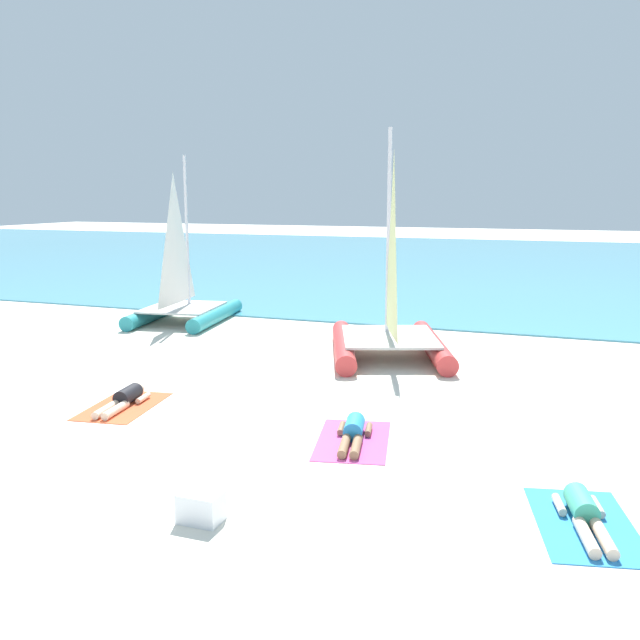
% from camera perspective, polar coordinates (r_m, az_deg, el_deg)
% --- Properties ---
extents(ground_plane, '(120.00, 120.00, 0.00)m').
position_cam_1_polar(ground_plane, '(19.64, 5.30, -0.85)').
color(ground_plane, silver).
extents(ocean_water, '(120.00, 40.00, 0.05)m').
position_cam_1_polar(ocean_water, '(39.67, 13.02, 4.64)').
color(ocean_water, '#4C9EB7').
rests_on(ocean_water, ground).
extents(sailboat_red, '(3.85, 4.73, 5.33)m').
position_cam_1_polar(sailboat_red, '(16.35, 5.72, -0.30)').
color(sailboat_red, '#CC3838').
rests_on(sailboat_red, ground).
extents(sailboat_teal, '(2.97, 4.11, 4.94)m').
position_cam_1_polar(sailboat_teal, '(21.11, -11.24, 1.80)').
color(sailboat_teal, teal).
rests_on(sailboat_teal, ground).
extents(towel_center_left, '(1.37, 2.04, 0.01)m').
position_cam_1_polar(towel_center_left, '(13.14, -15.92, -6.85)').
color(towel_center_left, '#EA5933').
rests_on(towel_center_left, ground).
extents(sunbather_center_left, '(0.63, 1.57, 0.30)m').
position_cam_1_polar(sunbather_center_left, '(13.17, -15.81, -6.25)').
color(sunbather_center_left, black).
rests_on(sunbather_center_left, towel_center_left).
extents(towel_center_right, '(1.48, 2.09, 0.01)m').
position_cam_1_polar(towel_center_right, '(10.99, 2.74, -9.89)').
color(towel_center_right, '#D84C99').
rests_on(towel_center_right, ground).
extents(sunbather_center_right, '(0.72, 1.56, 0.30)m').
position_cam_1_polar(sunbather_center_right, '(11.01, 2.77, -9.15)').
color(sunbather_center_right, '#268CCC').
rests_on(sunbather_center_right, towel_center_right).
extents(towel_rightmost, '(1.49, 2.10, 0.01)m').
position_cam_1_polar(towel_rightmost, '(8.96, 20.99, -15.46)').
color(towel_rightmost, '#338CD8').
rests_on(towel_rightmost, ground).
extents(sunbather_rightmost, '(0.73, 1.56, 0.30)m').
position_cam_1_polar(sunbather_rightmost, '(8.97, 20.94, -14.56)').
color(sunbather_rightmost, '#3FB28C').
rests_on(sunbather_rightmost, towel_rightmost).
extents(cooler_box, '(0.50, 0.36, 0.36)m').
position_cam_1_polar(cooler_box, '(8.53, -9.79, -14.95)').
color(cooler_box, white).
rests_on(cooler_box, ground).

